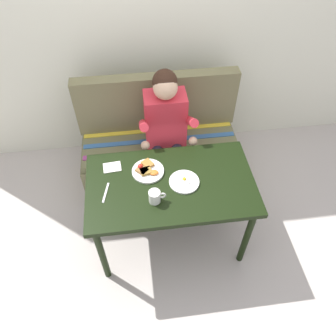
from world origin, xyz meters
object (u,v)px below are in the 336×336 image
Objects in this scene: coffee_mug at (155,196)px; couch at (160,147)px; fork at (106,193)px; table at (171,190)px; plate_breakfast at (147,170)px; plate_eggs at (184,182)px; person at (166,126)px; napkin at (112,167)px.

couch is at bearing 82.12° from coffee_mug.
fork is at bearing 161.60° from coffee_mug.
plate_breakfast is (-0.16, 0.13, 0.10)m from table.
plate_eggs is at bearing -83.00° from couch.
person is at bearing 77.05° from coffee_mug.
table is 0.23m from coffee_mug.
person is 0.80m from fork.
table is 0.47m from fork.
person reaches higher than plate_eggs.
plate_breakfast is at bearing 96.46° from coffee_mug.
table is 0.83× the size of couch.
plate_breakfast is 0.34m from fork.
napkin is at bearing 91.43° from fork.
person is 5.64× the size of plate_eggs.
table is 0.46m from napkin.
fork is at bearing -177.72° from plate_eggs.
fork is (-0.05, -0.23, -0.00)m from napkin.
couch is 1.00m from fork.
plate_eggs is 0.55m from napkin.
coffee_mug is (-0.22, -0.13, 0.04)m from plate_eggs.
person is 5.19× the size of plate_breakfast.
fork is (-0.50, -0.62, -0.01)m from person.
napkin is at bearing -125.91° from couch.
fork is (-0.33, 0.11, -0.05)m from coffee_mug.
person is 0.50m from plate_breakfast.
person is (0.04, 0.59, 0.09)m from table.
plate_eggs is (0.25, -0.13, -0.01)m from plate_breakfast.
plate_breakfast is 0.26m from napkin.
napkin reaches higher than table.
plate_breakfast is 0.28m from plate_eggs.
fork is (-0.46, -0.80, 0.40)m from couch.
couch is 11.18× the size of napkin.
person reaches higher than napkin.
napkin is at bearing 157.58° from plate_eggs.
plate_eggs is 1.26× the size of fork.
plate_eggs is at bearing -22.42° from napkin.
coffee_mug reaches higher than plate_breakfast.
coffee_mug is at bearing -97.88° from couch.
plate_breakfast is at bearing 40.67° from fork.
table is 0.99× the size of person.
fork is at bearing -152.52° from plate_breakfast.
fork is (-0.46, -0.03, 0.08)m from table.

